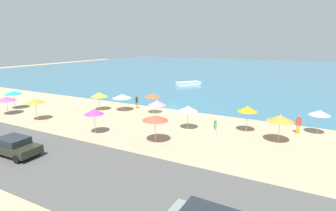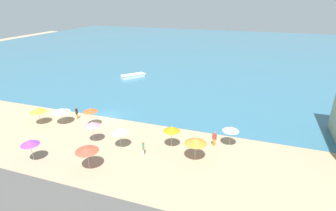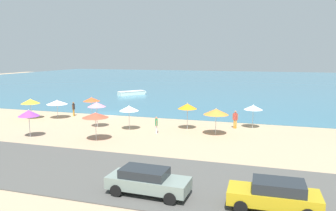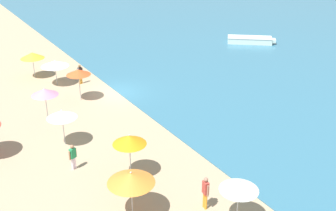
{
  "view_description": "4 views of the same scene",
  "coord_description": "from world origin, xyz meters",
  "px_view_note": "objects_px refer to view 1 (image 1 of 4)",
  "views": [
    {
      "loc": [
        15.8,
        -29.81,
        8.56
      ],
      "look_at": [
        2.08,
        -3.55,
        1.4
      ],
      "focal_mm": 28.0,
      "sensor_mm": 36.0,
      "label": 1
    },
    {
      "loc": [
        19.22,
        -29.09,
        15.8
      ],
      "look_at": [
        8.53,
        2.17,
        2.07
      ],
      "focal_mm": 28.0,
      "sensor_mm": 36.0,
      "label": 2
    },
    {
      "loc": [
        18.92,
        -35.56,
        7.39
      ],
      "look_at": [
        7.06,
        2.51,
        1.13
      ],
      "focal_mm": 35.0,
      "sensor_mm": 36.0,
      "label": 3
    },
    {
      "loc": [
        29.3,
        -13.43,
        13.54
      ],
      "look_at": [
        8.13,
        -0.19,
        2.06
      ],
      "focal_mm": 45.0,
      "sensor_mm": 36.0,
      "label": 4
    }
  ],
  "objects_px": {
    "beach_umbrella_3": "(6,99)",
    "beach_umbrella_11": "(320,113)",
    "beach_umbrella_7": "(122,96)",
    "beach_umbrella_6": "(13,93)",
    "parked_car_1": "(15,146)",
    "beach_umbrella_0": "(99,95)",
    "beach_umbrella_1": "(153,95)",
    "beach_umbrella_9": "(94,112)",
    "beach_umbrella_8": "(280,118)",
    "beach_umbrella_2": "(35,101)",
    "bather_0": "(137,101)",
    "bather_2": "(298,123)",
    "beach_umbrella_5": "(248,109)",
    "beach_umbrella_10": "(155,118)",
    "bather_1": "(215,127)",
    "beach_umbrella_12": "(157,103)",
    "skiff_nearshore": "(188,83)",
    "beach_umbrella_4": "(188,109)"
  },
  "relations": [
    {
      "from": "beach_umbrella_6",
      "to": "beach_umbrella_7",
      "type": "bearing_deg",
      "value": 23.59
    },
    {
      "from": "parked_car_1",
      "to": "beach_umbrella_3",
      "type": "bearing_deg",
      "value": 150.43
    },
    {
      "from": "beach_umbrella_0",
      "to": "beach_umbrella_1",
      "type": "bearing_deg",
      "value": 13.13
    },
    {
      "from": "beach_umbrella_9",
      "to": "skiff_nearshore",
      "type": "height_order",
      "value": "beach_umbrella_9"
    },
    {
      "from": "beach_umbrella_0",
      "to": "beach_umbrella_9",
      "type": "height_order",
      "value": "beach_umbrella_9"
    },
    {
      "from": "beach_umbrella_3",
      "to": "beach_umbrella_6",
      "type": "distance_m",
      "value": 2.85
    },
    {
      "from": "bather_2",
      "to": "skiff_nearshore",
      "type": "bearing_deg",
      "value": 133.64
    },
    {
      "from": "beach_umbrella_7",
      "to": "beach_umbrella_3",
      "type": "bearing_deg",
      "value": -145.15
    },
    {
      "from": "beach_umbrella_6",
      "to": "beach_umbrella_8",
      "type": "distance_m",
      "value": 32.26
    },
    {
      "from": "beach_umbrella_5",
      "to": "beach_umbrella_6",
      "type": "xyz_separation_m",
      "value": [
        -29.03,
        -4.75,
        -0.17
      ]
    },
    {
      "from": "beach_umbrella_5",
      "to": "parked_car_1",
      "type": "xyz_separation_m",
      "value": [
        -14.63,
        -13.95,
        -1.51
      ]
    },
    {
      "from": "beach_umbrella_0",
      "to": "beach_umbrella_1",
      "type": "height_order",
      "value": "beach_umbrella_1"
    },
    {
      "from": "beach_umbrella_9",
      "to": "beach_umbrella_5",
      "type": "bearing_deg",
      "value": 29.28
    },
    {
      "from": "bather_1",
      "to": "beach_umbrella_2",
      "type": "bearing_deg",
      "value": -167.17
    },
    {
      "from": "beach_umbrella_11",
      "to": "beach_umbrella_9",
      "type": "bearing_deg",
      "value": -153.05
    },
    {
      "from": "beach_umbrella_2",
      "to": "bather_0",
      "type": "relative_size",
      "value": 1.48
    },
    {
      "from": "beach_umbrella_7",
      "to": "beach_umbrella_6",
      "type": "bearing_deg",
      "value": -156.41
    },
    {
      "from": "beach_umbrella_4",
      "to": "bather_0",
      "type": "relative_size",
      "value": 1.44
    },
    {
      "from": "bather_1",
      "to": "parked_car_1",
      "type": "height_order",
      "value": "bather_1"
    },
    {
      "from": "beach_umbrella_8",
      "to": "beach_umbrella_11",
      "type": "xyz_separation_m",
      "value": [
        3.11,
        3.97,
        -0.07
      ]
    },
    {
      "from": "beach_umbrella_11",
      "to": "beach_umbrella_12",
      "type": "xyz_separation_m",
      "value": [
        -15.15,
        -4.36,
        0.24
      ]
    },
    {
      "from": "beach_umbrella_7",
      "to": "beach_umbrella_8",
      "type": "relative_size",
      "value": 0.93
    },
    {
      "from": "beach_umbrella_1",
      "to": "beach_umbrella_6",
      "type": "bearing_deg",
      "value": -160.21
    },
    {
      "from": "beach_umbrella_3",
      "to": "beach_umbrella_11",
      "type": "relative_size",
      "value": 0.94
    },
    {
      "from": "beach_umbrella_6",
      "to": "beach_umbrella_7",
      "type": "xyz_separation_m",
      "value": [
        13.23,
        5.77,
        -0.27
      ]
    },
    {
      "from": "beach_umbrella_8",
      "to": "beach_umbrella_6",
      "type": "bearing_deg",
      "value": -174.21
    },
    {
      "from": "beach_umbrella_7",
      "to": "beach_umbrella_9",
      "type": "bearing_deg",
      "value": -69.96
    },
    {
      "from": "beach_umbrella_3",
      "to": "bather_0",
      "type": "bearing_deg",
      "value": 38.19
    },
    {
      "from": "bather_2",
      "to": "beach_umbrella_9",
      "type": "bearing_deg",
      "value": -152.46
    },
    {
      "from": "beach_umbrella_3",
      "to": "bather_2",
      "type": "xyz_separation_m",
      "value": [
        31.62,
        8.7,
        -0.93
      ]
    },
    {
      "from": "bather_2",
      "to": "beach_umbrella_3",
      "type": "bearing_deg",
      "value": -164.61
    },
    {
      "from": "beach_umbrella_11",
      "to": "beach_umbrella_10",
      "type": "bearing_deg",
      "value": -144.82
    },
    {
      "from": "beach_umbrella_4",
      "to": "bather_1",
      "type": "xyz_separation_m",
      "value": [
        3.02,
        -0.53,
        -1.26
      ]
    },
    {
      "from": "beach_umbrella_9",
      "to": "skiff_nearshore",
      "type": "relative_size",
      "value": 0.52
    },
    {
      "from": "beach_umbrella_0",
      "to": "beach_umbrella_12",
      "type": "xyz_separation_m",
      "value": [
        9.59,
        -1.79,
        0.32
      ]
    },
    {
      "from": "bather_0",
      "to": "skiff_nearshore",
      "type": "xyz_separation_m",
      "value": [
        -1.48,
        20.83,
        -0.55
      ]
    },
    {
      "from": "beach_umbrella_0",
      "to": "bather_1",
      "type": "xyz_separation_m",
      "value": [
        16.18,
        -2.36,
        -1.15
      ]
    },
    {
      "from": "beach_umbrella_12",
      "to": "bather_0",
      "type": "distance_m",
      "value": 7.63
    },
    {
      "from": "beach_umbrella_1",
      "to": "beach_umbrella_2",
      "type": "height_order",
      "value": "beach_umbrella_1"
    },
    {
      "from": "beach_umbrella_4",
      "to": "bather_2",
      "type": "distance_m",
      "value": 10.66
    },
    {
      "from": "beach_umbrella_2",
      "to": "beach_umbrella_5",
      "type": "bearing_deg",
      "value": 17.52
    },
    {
      "from": "beach_umbrella_8",
      "to": "beach_umbrella_9",
      "type": "relative_size",
      "value": 1.0
    },
    {
      "from": "beach_umbrella_9",
      "to": "parked_car_1",
      "type": "height_order",
      "value": "beach_umbrella_9"
    },
    {
      "from": "beach_umbrella_2",
      "to": "beach_umbrella_11",
      "type": "relative_size",
      "value": 1.05
    },
    {
      "from": "beach_umbrella_1",
      "to": "beach_umbrella_3",
      "type": "distance_m",
      "value": 17.69
    },
    {
      "from": "beach_umbrella_5",
      "to": "bather_0",
      "type": "distance_m",
      "value": 15.14
    },
    {
      "from": "beach_umbrella_6",
      "to": "parked_car_1",
      "type": "distance_m",
      "value": 17.14
    },
    {
      "from": "beach_umbrella_0",
      "to": "beach_umbrella_11",
      "type": "xyz_separation_m",
      "value": [
        24.73,
        2.57,
        0.08
      ]
    },
    {
      "from": "bather_2",
      "to": "beach_umbrella_4",
      "type": "bearing_deg",
      "value": -159.13
    },
    {
      "from": "beach_umbrella_3",
      "to": "beach_umbrella_5",
      "type": "distance_m",
      "value": 27.98
    }
  ]
}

